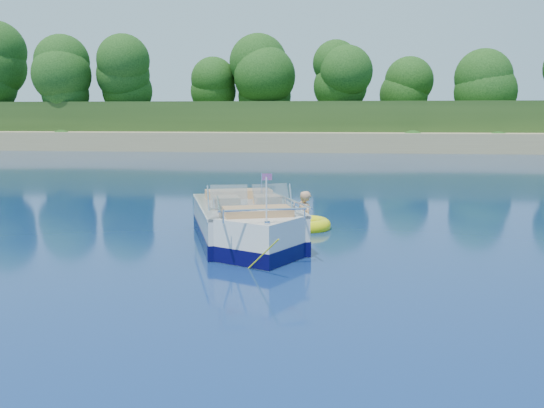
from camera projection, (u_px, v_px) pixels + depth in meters
name	position (u px, v px, depth m)	size (l,w,h in m)	color
ground	(196.00, 251.00, 13.00)	(160.00, 160.00, 0.00)	#0A1C46
shoreline	(318.00, 130.00, 75.52)	(170.00, 59.00, 6.00)	#9D895B
treeline	(308.00, 84.00, 52.48)	(150.00, 7.12, 8.19)	black
motorboat	(248.00, 227.00, 13.71)	(3.24, 5.75, 1.98)	silver
tow_tube	(304.00, 225.00, 15.59)	(1.43, 1.43, 0.37)	#E5E70A
boy	(304.00, 229.00, 15.60)	(0.57, 0.37, 1.55)	tan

